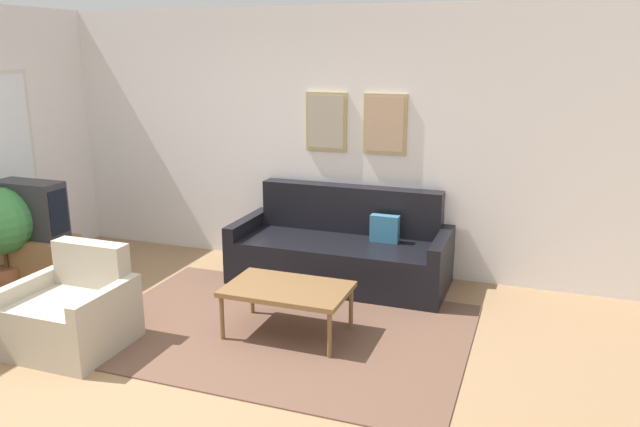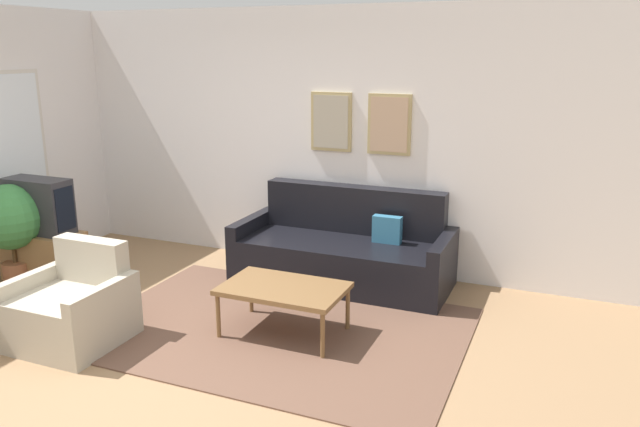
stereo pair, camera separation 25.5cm
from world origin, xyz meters
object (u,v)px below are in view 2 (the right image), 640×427
armchair (72,309)px  couch (344,252)px  coffee_table (284,290)px  potted_plant_tall (10,221)px  tv (39,206)px

armchair → couch: bearing=69.1°
couch → coffee_table: bearing=-91.4°
couch → potted_plant_tall: 3.24m
couch → tv: bearing=-156.8°
coffee_table → armchair: (-1.50, -0.76, -0.11)m
armchair → potted_plant_tall: size_ratio=0.79×
couch → tv: (-2.75, -1.18, 0.48)m
coffee_table → tv: (-2.72, 0.14, 0.41)m
couch → coffee_table: size_ratio=2.15×
coffee_table → armchair: 1.69m
couch → armchair: couch is taller
tv → armchair: (1.22, -0.90, -0.52)m
coffee_table → potted_plant_tall: bearing=-178.4°
coffee_table → armchair: size_ratio=1.21×
coffee_table → potted_plant_tall: size_ratio=0.96×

